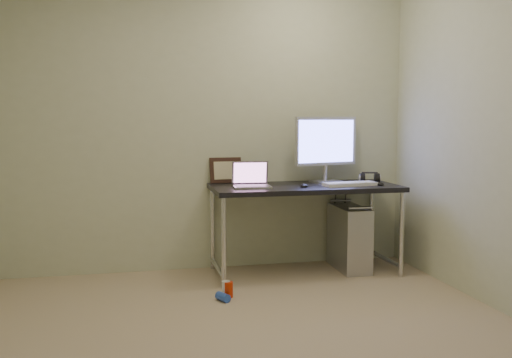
% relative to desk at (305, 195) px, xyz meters
% --- Properties ---
extents(floor, '(3.50, 3.50, 0.00)m').
position_rel_desk_xyz_m(floor, '(-0.75, -1.41, -0.67)').
color(floor, tan).
rests_on(floor, ground).
extents(wall_back, '(3.50, 0.02, 2.50)m').
position_rel_desk_xyz_m(wall_back, '(-0.75, 0.34, 0.58)').
color(wall_back, beige).
rests_on(wall_back, ground).
extents(desk, '(1.56, 0.68, 0.75)m').
position_rel_desk_xyz_m(desk, '(0.00, 0.00, 0.00)').
color(desk, black).
rests_on(desk, ground).
extents(tower_computer, '(0.24, 0.53, 0.58)m').
position_rel_desk_xyz_m(tower_computer, '(0.42, 0.03, -0.39)').
color(tower_computer, '#ACACB0').
rests_on(tower_computer, ground).
extents(cable_a, '(0.01, 0.16, 0.69)m').
position_rel_desk_xyz_m(cable_a, '(0.37, 0.29, -0.27)').
color(cable_a, black).
rests_on(cable_a, ground).
extents(cable_b, '(0.02, 0.11, 0.71)m').
position_rel_desk_xyz_m(cable_b, '(0.46, 0.27, -0.29)').
color(cable_b, black).
rests_on(cable_b, ground).
extents(can_red, '(0.07, 0.07, 0.12)m').
position_rel_desk_xyz_m(can_red, '(-0.75, -0.53, -0.61)').
color(can_red, red).
rests_on(can_red, ground).
extents(can_white, '(0.08, 0.08, 0.12)m').
position_rel_desk_xyz_m(can_white, '(-0.76, -0.51, -0.61)').
color(can_white, white).
rests_on(can_white, ground).
extents(can_blue, '(0.10, 0.13, 0.06)m').
position_rel_desk_xyz_m(can_blue, '(-0.80, -0.61, -0.64)').
color(can_blue, blue).
rests_on(can_blue, ground).
extents(laptop, '(0.32, 0.27, 0.21)m').
position_rel_desk_xyz_m(laptop, '(-0.47, -0.03, 0.13)').
color(laptop, silver).
rests_on(laptop, desk).
extents(monitor, '(0.60, 0.23, 0.57)m').
position_rel_desk_xyz_m(monitor, '(0.24, 0.17, 0.42)').
color(monitor, silver).
rests_on(monitor, desk).
extents(keyboard, '(0.47, 0.20, 0.03)m').
position_rel_desk_xyz_m(keyboard, '(0.36, -0.11, 0.09)').
color(keyboard, white).
rests_on(keyboard, desk).
extents(mouse_right, '(0.09, 0.11, 0.03)m').
position_rel_desk_xyz_m(mouse_right, '(0.61, -0.14, 0.10)').
color(mouse_right, black).
rests_on(mouse_right, desk).
extents(mouse_left, '(0.10, 0.12, 0.04)m').
position_rel_desk_xyz_m(mouse_left, '(-0.05, -0.13, 0.10)').
color(mouse_left, black).
rests_on(mouse_left, desk).
extents(headphones, '(0.20, 0.11, 0.12)m').
position_rel_desk_xyz_m(headphones, '(0.61, 0.07, 0.11)').
color(headphones, black).
rests_on(headphones, desk).
extents(picture_frame, '(0.28, 0.09, 0.22)m').
position_rel_desk_xyz_m(picture_frame, '(-0.62, 0.32, 0.19)').
color(picture_frame, black).
rests_on(picture_frame, desk).
extents(webcam, '(0.05, 0.04, 0.13)m').
position_rel_desk_xyz_m(webcam, '(-0.44, 0.23, 0.18)').
color(webcam, silver).
rests_on(webcam, desk).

